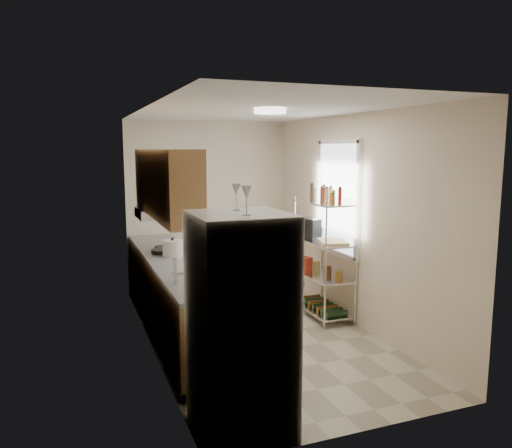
{
  "coord_description": "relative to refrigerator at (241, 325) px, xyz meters",
  "views": [
    {
      "loc": [
        -2.05,
        -5.26,
        2.17
      ],
      "look_at": [
        0.05,
        0.25,
        1.29
      ],
      "focal_mm": 35.0,
      "sensor_mm": 36.0,
      "label": 1
    }
  ],
  "objects": [
    {
      "name": "range_hood",
      "position": [
        -0.13,
        2.74,
        0.53
      ],
      "size": [
        0.5,
        0.6,
        0.12
      ],
      "primitive_type": "cube",
      "color": "#B7BABC",
      "rests_on": "room"
    },
    {
      "name": "espresso_machine",
      "position": [
        1.85,
        2.45,
        0.29
      ],
      "size": [
        0.19,
        0.25,
        0.26
      ],
      "primitive_type": "cube",
      "rotation": [
        0.0,
        0.0,
        0.2
      ],
      "color": "black",
      "rests_on": "bakers_rack"
    },
    {
      "name": "counter_run",
      "position": [
        -0.05,
        2.28,
        -0.4
      ],
      "size": [
        0.63,
        3.51,
        0.9
      ],
      "color": "#B1824B",
      "rests_on": "ground"
    },
    {
      "name": "rice_cooker",
      "position": [
        -0.03,
        2.41,
        0.14
      ],
      "size": [
        0.24,
        0.24,
        0.19
      ],
      "primitive_type": "cylinder",
      "color": "silver",
      "rests_on": "counter_run"
    },
    {
      "name": "ceiling_dome",
      "position": [
        0.87,
        1.54,
        1.71
      ],
      "size": [
        0.34,
        0.34,
        0.05
      ],
      "primitive_type": "cylinder",
      "color": "white",
      "rests_on": "room"
    },
    {
      "name": "room",
      "position": [
        0.87,
        1.84,
        0.44
      ],
      "size": [
        2.52,
        4.42,
        2.62
      ],
      "color": "#C0B59B",
      "rests_on": "ground"
    },
    {
      "name": "cutting_board",
      "position": [
        1.91,
        1.97,
        0.17
      ],
      "size": [
        0.44,
        0.5,
        0.03
      ],
      "primitive_type": "cube",
      "rotation": [
        0.0,
        0.0,
        -0.3
      ],
      "color": "tan",
      "rests_on": "bakers_rack"
    },
    {
      "name": "window",
      "position": [
        2.1,
        2.19,
        0.69
      ],
      "size": [
        0.06,
        1.0,
        1.46
      ],
      "primitive_type": "cube",
      "color": "white",
      "rests_on": "room"
    },
    {
      "name": "frying_pan_small",
      "position": [
        -0.07,
        2.88,
        0.06
      ],
      "size": [
        0.27,
        0.27,
        0.04
      ],
      "primitive_type": "cylinder",
      "rotation": [
        0.0,
        0.0,
        0.56
      ],
      "color": "black",
      "rests_on": "counter_run"
    },
    {
      "name": "wine_glass_a",
      "position": [
        -0.01,
        -0.16,
        0.96
      ],
      "size": [
        0.08,
        0.08,
        0.21
      ],
      "primitive_type": null,
      "color": "silver",
      "rests_on": "refrigerator"
    },
    {
      "name": "refrigerator",
      "position": [
        0.0,
        0.0,
        0.0
      ],
      "size": [
        0.7,
        0.7,
        1.71
      ],
      "primitive_type": "cube",
      "color": "silver",
      "rests_on": "ground"
    },
    {
      "name": "upper_cabinets",
      "position": [
        -0.18,
        1.94,
        0.95
      ],
      "size": [
        0.33,
        2.2,
        0.72
      ],
      "primitive_type": "cube",
      "color": "#B1824B",
      "rests_on": "room"
    },
    {
      "name": "frying_pan_large",
      "position": [
        -0.11,
        2.64,
        0.07
      ],
      "size": [
        0.33,
        0.33,
        0.05
      ],
      "primitive_type": "cylinder",
      "rotation": [
        0.0,
        0.0,
        -0.21
      ],
      "color": "black",
      "rests_on": "counter_run"
    },
    {
      "name": "storage_bag",
      "position": [
        1.79,
        2.47,
        -0.21
      ],
      "size": [
        0.14,
        0.17,
        0.17
      ],
      "primitive_type": "cube",
      "rotation": [
        0.0,
        0.0,
        0.24
      ],
      "color": "maroon",
      "rests_on": "bakers_rack"
    },
    {
      "name": "bakers_rack",
      "position": [
        1.88,
        2.14,
        0.25
      ],
      "size": [
        0.45,
        0.9,
        1.73
      ],
      "color": "silver",
      "rests_on": "ground"
    },
    {
      "name": "wine_glass_b",
      "position": [
        0.02,
        0.15,
        0.96
      ],
      "size": [
        0.07,
        0.07,
        0.2
      ],
      "primitive_type": null,
      "color": "silver",
      "rests_on": "refrigerator"
    }
  ]
}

